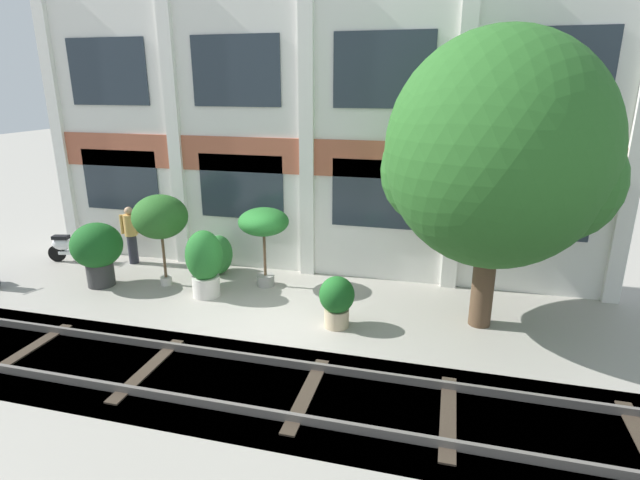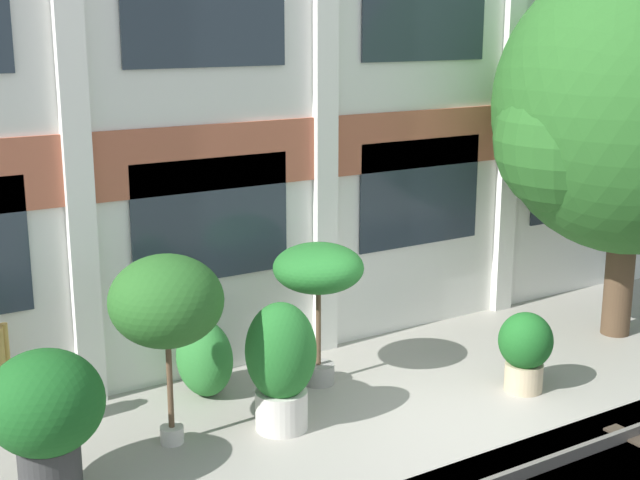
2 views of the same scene
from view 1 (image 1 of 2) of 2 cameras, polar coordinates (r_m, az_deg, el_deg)
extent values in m
plane|color=#9E998E|center=(10.86, -5.72, -9.24)|extent=(80.00, 80.00, 0.00)
cube|color=silver|center=(12.82, -1.14, 13.13)|extent=(14.61, 0.50, 7.78)
cube|color=#AD5B42|center=(12.65, -1.45, 9.46)|extent=(14.61, 0.06, 0.90)
cube|color=silver|center=(16.15, -27.92, 12.07)|extent=(0.36, 0.16, 7.78)
cube|color=silver|center=(13.98, -16.45, 12.81)|extent=(0.36, 0.16, 7.78)
cube|color=silver|center=(12.53, -1.53, 13.02)|extent=(0.36, 0.16, 7.78)
cube|color=silver|center=(12.04, 15.82, 12.20)|extent=(0.36, 0.16, 7.78)
cube|color=#28333D|center=(15.22, -21.82, 6.35)|extent=(2.34, 0.04, 1.70)
cube|color=#28333D|center=(13.40, -9.01, 6.02)|extent=(2.34, 0.04, 1.70)
cube|color=#28333D|center=(12.42, 6.73, 5.21)|extent=(2.34, 0.04, 1.70)
cube|color=#28333D|center=(12.47, 23.61, 3.91)|extent=(2.34, 0.04, 1.70)
cube|color=#28333D|center=(14.99, -23.12, 17.26)|extent=(2.34, 0.04, 1.70)
cube|color=#28333D|center=(13.14, -9.64, 18.50)|extent=(2.34, 0.04, 1.70)
cube|color=#28333D|center=(12.14, 7.24, 18.70)|extent=(2.34, 0.04, 1.70)
cube|color=#28333D|center=(12.20, 25.33, 17.24)|extent=(2.34, 0.04, 1.70)
cube|color=#4C473F|center=(9.09, -10.94, -16.32)|extent=(22.61, 2.80, 0.28)
cube|color=#605B56|center=(8.44, -13.19, -17.64)|extent=(22.61, 0.07, 0.15)
cube|color=#605B56|center=(9.52, -9.13, -12.98)|extent=(22.61, 0.07, 0.15)
cube|color=#382D23|center=(11.20, -30.41, -10.80)|extent=(0.24, 2.10, 0.03)
cube|color=#382D23|center=(9.66, -19.07, -13.75)|extent=(0.24, 2.10, 0.03)
cube|color=#382D23|center=(8.54, -1.53, -17.15)|extent=(0.24, 2.10, 0.03)
cube|color=#382D23|center=(8.31, 14.44, -18.88)|extent=(0.24, 2.10, 0.03)
cylinder|color=#4C3826|center=(10.75, 18.28, -3.40)|extent=(0.45, 0.45, 2.39)
ellipsoid|color=#286023|center=(10.18, 19.59, 9.55)|extent=(4.25, 4.25, 4.52)
sphere|color=#286023|center=(10.40, 13.38, 7.72)|extent=(2.34, 2.34, 2.34)
sphere|color=#286023|center=(10.19, 25.39, 6.30)|extent=(2.34, 2.34, 2.34)
cylinder|color=#333333|center=(13.68, -23.77, -3.60)|extent=(0.66, 0.66, 0.58)
ellipsoid|color=#19561E|center=(13.44, -24.17, -0.54)|extent=(1.23, 1.23, 1.11)
cylinder|color=gray|center=(12.64, -6.24, -4.58)|extent=(0.45, 0.45, 0.28)
cylinder|color=brown|center=(12.38, -6.35, -1.30)|extent=(0.07, 0.07, 1.25)
ellipsoid|color=#236B28|center=(12.16, -6.47, 2.09)|extent=(1.23, 1.23, 0.66)
cylinder|color=beige|center=(13.21, -17.15, -4.47)|extent=(0.28, 0.28, 0.21)
cylinder|color=brown|center=(12.95, -17.45, -1.26)|extent=(0.07, 0.07, 1.35)
ellipsoid|color=#286023|center=(12.70, -17.82, 2.55)|extent=(1.33, 1.33, 1.07)
cylinder|color=tan|center=(10.53, 1.90, -8.87)|extent=(0.52, 0.52, 0.39)
ellipsoid|color=#19561E|center=(10.31, 1.93, -6.27)|extent=(0.73, 0.73, 0.78)
cylinder|color=beige|center=(12.25, -12.87, -5.14)|extent=(0.65, 0.65, 0.49)
ellipsoid|color=#236B28|center=(11.98, -13.11, -1.76)|extent=(0.87, 0.87, 1.22)
cylinder|color=black|center=(15.61, -24.98, -1.44)|extent=(0.49, 0.19, 0.48)
cylinder|color=black|center=(16.05, -27.84, -1.36)|extent=(0.49, 0.19, 0.48)
cube|color=silver|center=(15.82, -26.48, -1.26)|extent=(0.72, 0.38, 0.08)
ellipsoid|color=silver|center=(15.88, -27.42, -0.41)|extent=(0.60, 0.37, 0.36)
cube|color=black|center=(15.82, -27.52, 0.27)|extent=(0.48, 0.31, 0.10)
cube|color=silver|center=(15.55, -25.40, -0.24)|extent=(0.18, 0.30, 0.60)
cylinder|color=#B7B7BF|center=(15.44, -25.52, 1.10)|extent=(0.14, 0.50, 0.03)
cylinder|color=#282833|center=(14.97, -20.60, -0.98)|extent=(0.26, 0.26, 0.82)
cylinder|color=tan|center=(14.78, -20.89, 1.61)|extent=(0.34, 0.34, 0.60)
sphere|color=tan|center=(14.68, -21.06, 3.14)|extent=(0.22, 0.22, 0.22)
cylinder|color=tan|center=(14.82, -21.73, 1.68)|extent=(0.09, 0.09, 0.54)
cylinder|color=tan|center=(14.72, -20.07, 1.76)|extent=(0.09, 0.09, 0.54)
ellipsoid|color=#2D7A33|center=(13.50, -11.51, -1.65)|extent=(0.76, 0.98, 1.04)
camera|label=2|loc=(10.51, -69.94, 6.29)|focal=50.00mm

